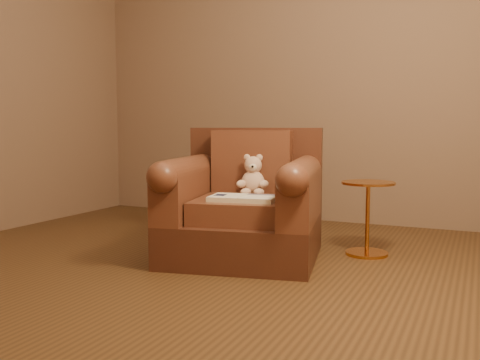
% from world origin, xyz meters
% --- Properties ---
extents(floor, '(4.00, 4.00, 0.00)m').
position_xyz_m(floor, '(0.00, 0.00, 0.00)').
color(floor, '#52351C').
rests_on(floor, ground).
extents(armchair, '(1.07, 1.04, 0.83)m').
position_xyz_m(armchair, '(0.13, 0.49, 0.32)').
color(armchair, '#4A2518').
rests_on(armchair, floor).
extents(teddy_bear, '(0.20, 0.23, 0.27)m').
position_xyz_m(teddy_bear, '(0.16, 0.57, 0.50)').
color(teddy_bear, beige).
rests_on(teddy_bear, armchair).
extents(guidebook, '(0.42, 0.29, 0.03)m').
position_xyz_m(guidebook, '(0.22, 0.29, 0.41)').
color(guidebook, beige).
rests_on(guidebook, armchair).
extents(side_table, '(0.34, 0.34, 0.48)m').
position_xyz_m(side_table, '(0.84, 0.87, 0.26)').
color(side_table, '#D4873A').
rests_on(side_table, floor).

